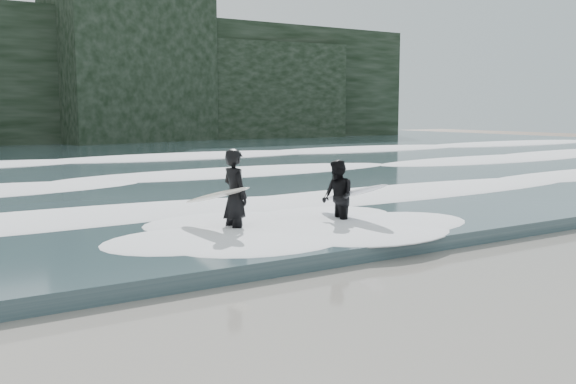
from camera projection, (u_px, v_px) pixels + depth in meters
name	position (u px, v px, depth m)	size (l,w,h in m)	color
ground	(522.00, 303.00, 9.15)	(120.00, 120.00, 0.00)	#785E4A
sea	(55.00, 159.00, 33.44)	(90.00, 52.00, 0.30)	#33484F
foam_near	(232.00, 200.00, 16.64)	(60.00, 3.20, 0.20)	white
foam_mid	(140.00, 176.00, 22.51)	(60.00, 4.00, 0.24)	white
foam_far	(75.00, 159.00, 30.05)	(60.00, 4.80, 0.30)	white
surfer_left	(232.00, 196.00, 13.14)	(1.15, 2.04, 1.94)	black
surfer_right	(340.00, 197.00, 14.09)	(1.15, 2.21, 1.65)	black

